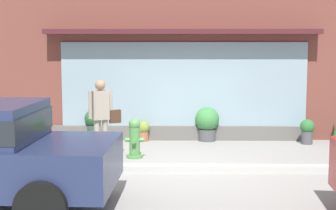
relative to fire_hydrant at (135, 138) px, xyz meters
name	(u,v)px	position (x,y,z in m)	size (l,w,h in m)	color
ground_plane	(183,169)	(1.02, -0.93, -0.41)	(60.00, 60.00, 0.00)	gray
curb_strip	(183,168)	(1.02, -1.13, -0.35)	(14.00, 0.24, 0.12)	#B2B2AD
storefront	(182,43)	(1.02, 2.26, 2.03)	(14.00, 0.81, 4.99)	brown
fire_hydrant	(135,138)	(0.00, 0.00, 0.00)	(0.40, 0.37, 0.84)	#4C8C47
pedestrian_with_handbag	(102,112)	(-0.69, 0.03, 0.55)	(0.66, 0.37, 1.65)	#9E9384
potted_plant_window_right	(31,128)	(-2.78, 1.93, -0.09)	(0.47, 0.47, 0.63)	#9E6042
potted_plant_window_left	(207,122)	(1.65, 1.95, 0.05)	(0.60, 0.60, 0.84)	#4C4C51
potted_plant_trailing_edge	(93,123)	(-1.22, 1.99, 0.02)	(0.41, 0.41, 0.76)	#33473D
potted_plant_doorstep	(143,130)	(0.06, 1.87, -0.14)	(0.32, 0.32, 0.51)	#9E6042
potted_plant_window_center	(307,130)	(4.05, 1.56, -0.08)	(0.34, 0.34, 0.60)	#4C4C51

